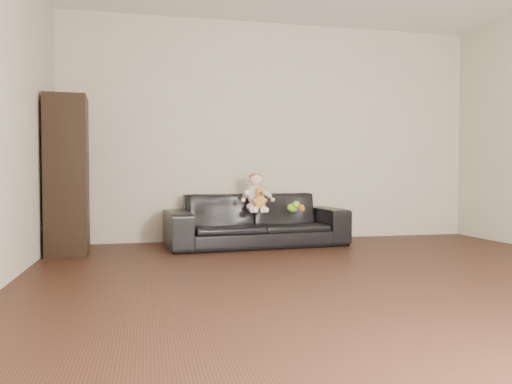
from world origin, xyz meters
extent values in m
plane|color=black|center=(0.00, 0.00, 0.00)|extent=(5.50, 5.50, 0.00)
plane|color=#BDB39F|center=(0.00, 2.75, 1.30)|extent=(5.00, 0.00, 5.00)
imported|color=black|center=(-0.34, 2.25, 0.29)|extent=(2.02, 0.93, 0.57)
cube|color=black|center=(-2.29, 2.08, 0.78)|extent=(0.42, 0.55, 1.55)
cube|color=silver|center=(-2.27, 2.08, 1.12)|extent=(0.19, 0.26, 0.28)
ellipsoid|color=silver|center=(-0.37, 2.16, 0.43)|extent=(0.26, 0.24, 0.12)
ellipsoid|color=white|center=(-0.37, 2.17, 0.56)|extent=(0.22, 0.20, 0.22)
sphere|color=beige|center=(-0.37, 2.16, 0.73)|extent=(0.18, 0.18, 0.15)
ellipsoid|color=#8C603F|center=(-0.37, 2.16, 0.76)|extent=(0.19, 0.19, 0.10)
cylinder|color=silver|center=(-0.41, 2.02, 0.42)|extent=(0.12, 0.19, 0.07)
cylinder|color=silver|center=(-0.32, 2.02, 0.42)|extent=(0.12, 0.19, 0.07)
sphere|color=white|center=(-0.42, 1.92, 0.42)|extent=(0.08, 0.08, 0.06)
sphere|color=white|center=(-0.31, 1.92, 0.42)|extent=(0.08, 0.08, 0.06)
cylinder|color=white|center=(-0.48, 2.12, 0.57)|extent=(0.10, 0.16, 0.10)
cylinder|color=white|center=(-0.25, 2.12, 0.57)|extent=(0.10, 0.16, 0.10)
ellipsoid|color=#C48938|center=(-0.36, 2.02, 0.50)|extent=(0.16, 0.15, 0.15)
sphere|color=#C48938|center=(-0.36, 2.00, 0.60)|extent=(0.13, 0.13, 0.10)
sphere|color=#C48938|center=(-0.39, 2.01, 0.64)|extent=(0.05, 0.05, 0.04)
sphere|color=#C48938|center=(-0.32, 2.01, 0.64)|extent=(0.05, 0.05, 0.04)
sphere|color=#593819|center=(-0.36, 1.96, 0.59)|extent=(0.05, 0.05, 0.04)
ellipsoid|color=#7FD419|center=(0.02, 2.09, 0.42)|extent=(0.12, 0.14, 0.09)
sphere|color=#C66A17|center=(0.14, 2.12, 0.41)|extent=(0.08, 0.08, 0.07)
cylinder|color=#1829C3|center=(0.08, 2.15, 0.38)|extent=(0.11, 0.11, 0.01)
camera|label=1|loc=(-1.52, -3.10, 0.78)|focal=35.00mm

